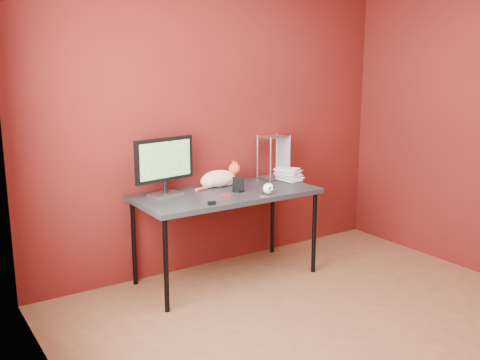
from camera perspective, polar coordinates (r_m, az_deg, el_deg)
room at (r=3.30m, az=13.49°, el=6.21°), size 3.52×3.52×2.61m
desk at (r=4.39m, az=-1.46°, el=-1.90°), size 1.50×0.70×0.75m
monitor at (r=4.25m, az=-8.06°, el=1.75°), size 0.53×0.21×0.46m
cat at (r=4.55m, az=-2.27°, el=0.19°), size 0.46×0.19×0.21m
skull_mug at (r=4.30m, az=3.06°, el=-0.90°), size 0.09×0.09×0.09m
speaker at (r=4.38m, az=-0.18°, el=-0.53°), size 0.11×0.10×0.12m
book_stack at (r=4.68m, az=4.73°, el=7.17°), size 0.23×0.25×1.22m
wire_rack at (r=4.88m, az=3.60°, el=2.48°), size 0.24×0.20×0.39m
pocket_knife at (r=4.23m, az=-1.49°, el=-1.64°), size 0.08×0.04×0.01m
black_gadget at (r=3.98m, az=-3.03°, el=-2.46°), size 0.06×0.04×0.03m
washer at (r=4.23m, az=2.43°, el=-1.73°), size 0.05×0.05×0.00m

